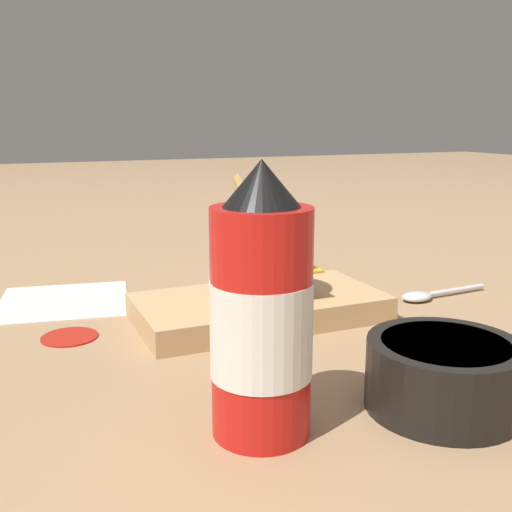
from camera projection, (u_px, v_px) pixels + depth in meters
name	position (u px, v px, depth m)	size (l,w,h in m)	color
ground_plane	(278.00, 333.00, 0.69)	(6.00, 6.00, 0.00)	#9E7A56
serving_board	(256.00, 308.00, 0.73)	(0.30, 0.15, 0.03)	tan
burger	(268.00, 256.00, 0.72)	(0.11, 0.11, 0.10)	#9E6638
ketchup_bottle	(261.00, 316.00, 0.45)	(0.08, 0.08, 0.21)	red
fries_basket	(252.00, 236.00, 1.01)	(0.12, 0.12, 0.15)	slate
side_bowl	(443.00, 373.00, 0.50)	(0.13, 0.13, 0.06)	black
spoon	(426.00, 295.00, 0.81)	(0.14, 0.03, 0.01)	silver
ketchup_puddle	(69.00, 336.00, 0.67)	(0.06, 0.06, 0.00)	#B21E14
parchment_square	(64.00, 301.00, 0.81)	(0.19, 0.19, 0.00)	beige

